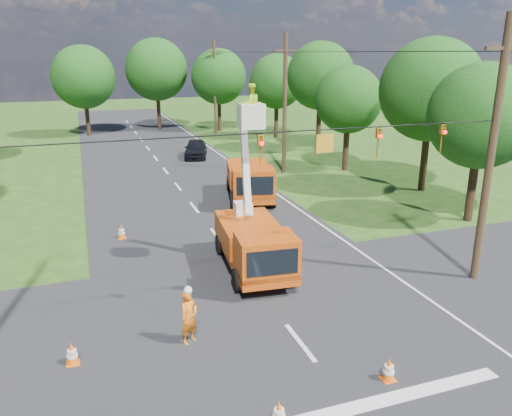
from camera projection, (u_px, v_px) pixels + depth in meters
name	position (u px, v px, depth m)	size (l,w,h in m)	color
ground	(178.00, 187.00, 33.52)	(140.00, 140.00, 0.00)	#214715
road_main	(178.00, 187.00, 33.52)	(12.00, 100.00, 0.06)	black
road_cross	(276.00, 313.00, 17.30)	(56.00, 10.00, 0.07)	black
stop_bar	(352.00, 410.00, 12.62)	(9.00, 0.45, 0.02)	silver
edge_line	(256.00, 181.00, 35.29)	(0.12, 90.00, 0.02)	silver
bucket_truck	(254.00, 235.00, 20.25)	(2.85, 6.16, 7.54)	#CC4E0E
second_truck	(250.00, 180.00, 30.28)	(3.80, 6.82, 2.42)	#CC4E0E
ground_worker	(189.00, 317.00, 15.31)	(0.65, 0.42, 1.77)	#E55813
distant_car	(196.00, 148.00, 42.90)	(1.82, 4.52, 1.54)	black
traffic_cone_0	(279.00, 414.00, 11.98)	(0.38, 0.38, 0.71)	#F5610C
traffic_cone_1	(389.00, 369.00, 13.65)	(0.38, 0.38, 0.71)	#F5610C
traffic_cone_2	(282.00, 239.00, 23.27)	(0.38, 0.38, 0.71)	#F5610C
traffic_cone_3	(258.00, 217.00, 26.31)	(0.38, 0.38, 0.71)	#F5610C
traffic_cone_4	(72.00, 354.00, 14.36)	(0.38, 0.38, 0.71)	#F5610C
traffic_cone_7	(260.00, 188.00, 31.87)	(0.38, 0.38, 0.71)	#F5610C
traffic_cone_8	(122.00, 232.00, 24.15)	(0.38, 0.38, 0.71)	#F5610C
pole_right_near	(491.00, 153.00, 18.47)	(1.80, 0.30, 10.00)	#4C3823
pole_right_mid	(285.00, 103.00, 36.49)	(1.80, 0.30, 10.00)	#4C3823
pole_right_far	(215.00, 87.00, 54.50)	(1.80, 0.30, 10.00)	#4C3823
signal_span	(342.00, 142.00, 16.25)	(18.00, 0.29, 1.07)	black
tree_right_a	(481.00, 116.00, 25.32)	(5.40, 5.40, 8.28)	#382616
tree_right_b	(431.00, 90.00, 30.94)	(6.40, 6.40, 9.65)	#382616
tree_right_c	(348.00, 100.00, 37.01)	(5.00, 5.00, 7.83)	#382616
tree_right_d	(320.00, 76.00, 44.31)	(6.00, 6.00, 9.70)	#382616
tree_right_e	(277.00, 81.00, 51.46)	(5.60, 5.60, 8.63)	#382616
tree_far_a	(83.00, 77.00, 52.62)	(6.60, 6.60, 9.50)	#382616
tree_far_b	(156.00, 70.00, 56.76)	(7.00, 7.00, 10.32)	#382616
tree_far_c	(219.00, 77.00, 56.33)	(6.20, 6.20, 9.18)	#382616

